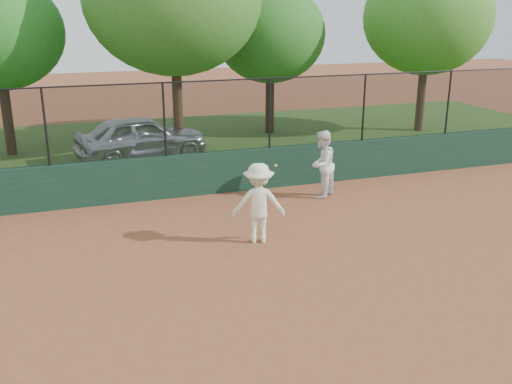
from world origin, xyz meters
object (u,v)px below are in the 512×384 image
object	(u,v)px
player_main	(259,203)
tree_4	(428,17)
parked_car	(142,137)
player_second	(322,164)
tree_3	(270,34)

from	to	relation	value
player_main	tree_4	bearing A→B (deg)	41.73
parked_car	player_second	size ratio (longest dim) A/B	2.40
tree_3	tree_4	bearing A→B (deg)	-14.63
player_second	tree_3	xyz separation A→B (m)	(1.59, 8.55, 3.09)
player_second	parked_car	bearing A→B (deg)	-92.85
parked_car	player_second	xyz separation A→B (m)	(4.13, -5.82, 0.17)
player_second	player_main	size ratio (longest dim) A/B	1.03
parked_car	tree_4	xyz separation A→B (m)	(11.96, 1.10, 3.89)
player_main	tree_4	distance (m)	14.59
player_second	tree_4	world-z (taller)	tree_4
player_main	tree_3	size ratio (longest dim) A/B	0.31
player_second	tree_4	distance (m)	11.09
player_second	tree_4	bearing A→B (deg)	-176.79
tree_3	tree_4	world-z (taller)	tree_4
parked_car	tree_3	size ratio (longest dim) A/B	0.75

